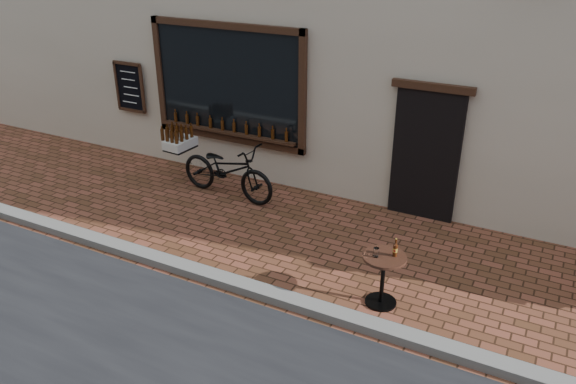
% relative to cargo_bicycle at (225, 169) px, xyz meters
% --- Properties ---
extents(ground, '(90.00, 90.00, 0.00)m').
position_rel_cargo_bicycle_xyz_m(ground, '(1.49, -2.61, -0.53)').
color(ground, '#542F1B').
rests_on(ground, ground).
extents(kerb, '(90.00, 0.25, 0.12)m').
position_rel_cargo_bicycle_xyz_m(kerb, '(1.49, -2.41, -0.47)').
color(kerb, slate).
rests_on(kerb, ground).
extents(cargo_bicycle, '(2.39, 0.86, 1.11)m').
position_rel_cargo_bicycle_xyz_m(cargo_bicycle, '(0.00, 0.00, 0.00)').
color(cargo_bicycle, black).
rests_on(cargo_bicycle, ground).
extents(bistro_table, '(0.57, 0.57, 0.97)m').
position_rel_cargo_bicycle_xyz_m(bistro_table, '(3.61, -1.83, -0.01)').
color(bistro_table, black).
rests_on(bistro_table, ground).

